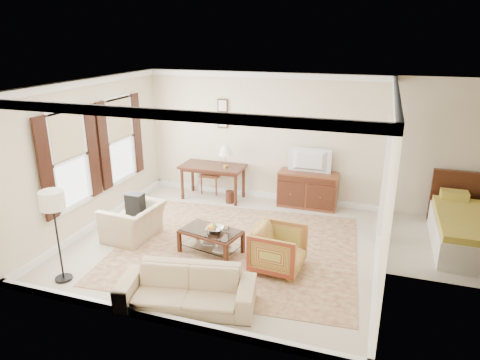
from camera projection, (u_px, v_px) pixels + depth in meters
The scene contains 20 objects.
room_shell at pixel (223, 110), 7.17m from camera, with size 5.51×5.01×2.91m.
window_front at pixel (69, 159), 7.65m from camera, with size 0.12×1.56×1.80m, color #CCB284, non-canonical shape.
window_rear at pixel (120, 139), 9.08m from camera, with size 0.12×1.56×1.80m, color #CCB284, non-canonical shape.
doorway at pixel (384, 178), 8.15m from camera, with size 0.10×1.12×2.25m, color white, non-canonical shape.
rug at pixel (236, 247), 7.76m from camera, with size 4.25×3.64×0.01m, color maroon.
writing_desk at pixel (213, 170), 9.88m from camera, with size 1.47×0.74×0.80m.
desk_chair at pixel (211, 172), 10.30m from camera, with size 0.45×0.45×1.05m, color brown, non-canonical shape.
desk_lamp at pixel (226, 156), 9.67m from camera, with size 0.32×0.32×0.50m, color silver, non-canonical shape.
framed_prints at pixel (223, 113), 9.84m from camera, with size 0.25×0.04×0.68m, color #3C1C11, non-canonical shape.
sideboard at pixel (308, 190), 9.49m from camera, with size 1.29×0.50×0.80m, color brown.
tv at pixel (309, 153), 9.20m from camera, with size 0.89×0.51×0.12m, color black.
coffee_table at pixel (211, 235), 7.49m from camera, with size 1.15×0.82×0.44m.
fruit_bowl at pixel (215, 228), 7.39m from camera, with size 0.42×0.42×0.10m, color silver.
book_a at pixel (204, 241), 7.64m from camera, with size 0.28×0.04×0.38m, color brown.
book_b at pixel (217, 247), 7.41m from camera, with size 0.28×0.03×0.38m, color brown.
striped_armchair at pixel (278, 247), 6.93m from camera, with size 0.79×0.74×0.82m, color maroon.
club_armchair at pixel (133, 216), 8.00m from camera, with size 1.02×0.66×0.89m, color tan.
backpack at pixel (135, 201), 8.04m from camera, with size 0.32×0.22×0.40m, color black.
sofa at pixel (186, 283), 5.99m from camera, with size 1.92×0.56×0.75m, color tan.
floor_lamp at pixel (53, 207), 6.36m from camera, with size 0.37×0.37×1.49m.
Camera 1 is at (2.54, -6.70, 3.69)m, focal length 32.00 mm.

